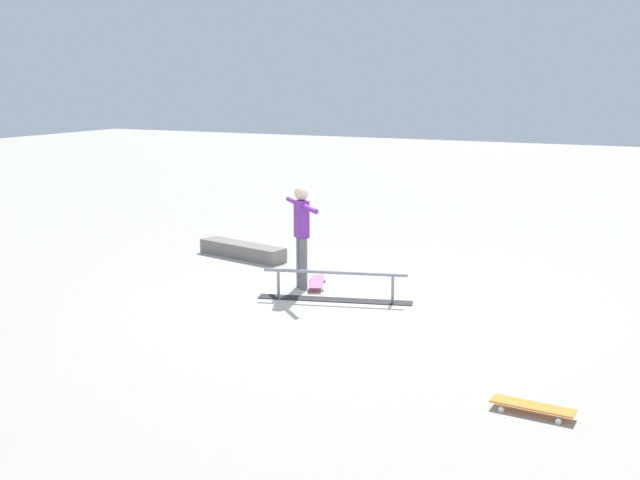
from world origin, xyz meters
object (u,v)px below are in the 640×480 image
(loose_skateboard_orange, at_px, (533,406))
(grind_rail, at_px, (335,288))
(skater_main, at_px, (302,230))
(skate_ledge, at_px, (242,250))
(skateboard_main, at_px, (317,282))

(loose_skateboard_orange, bearing_deg, grind_rail, 144.21)
(skater_main, bearing_deg, skate_ledge, -172.33)
(grind_rail, xyz_separation_m, skate_ledge, (2.68, -1.78, -0.06))
(skate_ledge, xyz_separation_m, loose_skateboard_orange, (-6.03, 4.48, -0.05))
(skate_ledge, relative_size, skater_main, 1.13)
(skater_main, distance_m, loose_skateboard_orange, 5.19)
(skate_ledge, distance_m, skateboard_main, 2.43)
(skater_main, bearing_deg, skateboard_main, 92.27)
(skate_ledge, relative_size, skateboard_main, 2.22)
(skater_main, relative_size, skateboard_main, 1.96)
(skater_main, xyz_separation_m, skateboard_main, (-0.16, -0.19, -0.86))
(grind_rail, height_order, skate_ledge, grind_rail)
(skate_ledge, xyz_separation_m, skateboard_main, (-2.10, 1.22, -0.05))
(grind_rail, distance_m, loose_skateboard_orange, 4.30)
(skater_main, distance_m, skateboard_main, 0.89)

